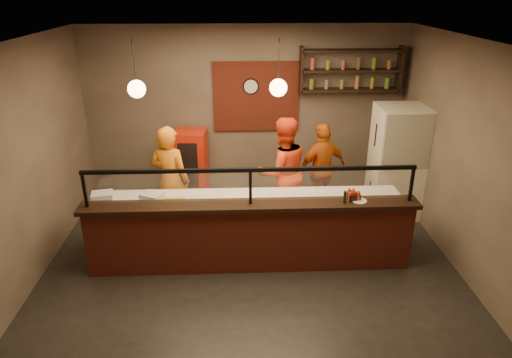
{
  "coord_description": "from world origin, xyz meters",
  "views": [
    {
      "loc": [
        -0.17,
        -5.93,
        3.86
      ],
      "look_at": [
        0.1,
        0.3,
        1.17
      ],
      "focal_mm": 32.0,
      "sensor_mm": 36.0,
      "label": 1
    }
  ],
  "objects_px": {
    "cook_left": "(171,180)",
    "pizza_dough": "(237,200)",
    "cook_right": "(322,169)",
    "red_cooler": "(192,165)",
    "cook_mid": "(282,172)",
    "fridge": "(396,162)",
    "pepper_mill": "(345,197)",
    "wall_clock": "(251,86)",
    "condiment_caddy": "(353,197)"
  },
  "relations": [
    {
      "from": "condiment_caddy",
      "to": "fridge",
      "type": "bearing_deg",
      "value": 54.23
    },
    {
      "from": "cook_mid",
      "to": "condiment_caddy",
      "type": "xyz_separation_m",
      "value": [
        0.86,
        -1.33,
        0.16
      ]
    },
    {
      "from": "pizza_dough",
      "to": "condiment_caddy",
      "type": "distance_m",
      "value": 1.69
    },
    {
      "from": "cook_right",
      "to": "condiment_caddy",
      "type": "distance_m",
      "value": 1.75
    },
    {
      "from": "cook_mid",
      "to": "pizza_dough",
      "type": "bearing_deg",
      "value": 34.79
    },
    {
      "from": "cook_right",
      "to": "pepper_mill",
      "type": "xyz_separation_m",
      "value": [
        -0.03,
        -1.82,
        0.32
      ]
    },
    {
      "from": "wall_clock",
      "to": "fridge",
      "type": "height_order",
      "value": "wall_clock"
    },
    {
      "from": "fridge",
      "to": "condiment_caddy",
      "type": "bearing_deg",
      "value": -124.69
    },
    {
      "from": "wall_clock",
      "to": "pepper_mill",
      "type": "distance_m",
      "value": 3.19
    },
    {
      "from": "red_cooler",
      "to": "pizza_dough",
      "type": "bearing_deg",
      "value": -61.69
    },
    {
      "from": "fridge",
      "to": "pepper_mill",
      "type": "xyz_separation_m",
      "value": [
        -1.3,
        -1.7,
        0.16
      ]
    },
    {
      "from": "fridge",
      "to": "cook_left",
      "type": "bearing_deg",
      "value": -172.45
    },
    {
      "from": "cook_left",
      "to": "pizza_dough",
      "type": "height_order",
      "value": "cook_left"
    },
    {
      "from": "cook_left",
      "to": "cook_right",
      "type": "distance_m",
      "value": 2.65
    },
    {
      "from": "fridge",
      "to": "red_cooler",
      "type": "relative_size",
      "value": 1.46
    },
    {
      "from": "cook_left",
      "to": "red_cooler",
      "type": "distance_m",
      "value": 1.27
    },
    {
      "from": "red_cooler",
      "to": "fridge",
      "type": "bearing_deg",
      "value": -6.67
    },
    {
      "from": "cook_left",
      "to": "fridge",
      "type": "xyz_separation_m",
      "value": [
        3.86,
        0.44,
        0.08
      ]
    },
    {
      "from": "cook_left",
      "to": "pepper_mill",
      "type": "xyz_separation_m",
      "value": [
        2.56,
        -1.26,
        0.24
      ]
    },
    {
      "from": "wall_clock",
      "to": "pepper_mill",
      "type": "xyz_separation_m",
      "value": [
        1.2,
        -2.8,
        -0.95
      ]
    },
    {
      "from": "pepper_mill",
      "to": "wall_clock",
      "type": "bearing_deg",
      "value": 113.13
    },
    {
      "from": "cook_right",
      "to": "pepper_mill",
      "type": "relative_size",
      "value": 9.36
    },
    {
      "from": "cook_right",
      "to": "pizza_dough",
      "type": "bearing_deg",
      "value": 18.28
    },
    {
      "from": "pepper_mill",
      "to": "red_cooler",
      "type": "bearing_deg",
      "value": 133.16
    },
    {
      "from": "wall_clock",
      "to": "cook_right",
      "type": "xyz_separation_m",
      "value": [
        1.22,
        -0.98,
        -1.27
      ]
    },
    {
      "from": "red_cooler",
      "to": "condiment_caddy",
      "type": "distance_m",
      "value": 3.48
    },
    {
      "from": "cook_left",
      "to": "cook_right",
      "type": "bearing_deg",
      "value": -146.43
    },
    {
      "from": "cook_left",
      "to": "pizza_dough",
      "type": "xyz_separation_m",
      "value": [
        1.07,
        -0.79,
        -0.0
      ]
    },
    {
      "from": "cook_right",
      "to": "pepper_mill",
      "type": "distance_m",
      "value": 1.85
    },
    {
      "from": "fridge",
      "to": "pizza_dough",
      "type": "distance_m",
      "value": 3.05
    },
    {
      "from": "cook_left",
      "to": "red_cooler",
      "type": "height_order",
      "value": "cook_left"
    },
    {
      "from": "wall_clock",
      "to": "pepper_mill",
      "type": "height_order",
      "value": "wall_clock"
    },
    {
      "from": "cook_left",
      "to": "cook_right",
      "type": "xyz_separation_m",
      "value": [
        2.59,
        0.56,
        -0.08
      ]
    },
    {
      "from": "wall_clock",
      "to": "condiment_caddy",
      "type": "distance_m",
      "value": 3.18
    },
    {
      "from": "wall_clock",
      "to": "fridge",
      "type": "bearing_deg",
      "value": -23.75
    },
    {
      "from": "fridge",
      "to": "pepper_mill",
      "type": "height_order",
      "value": "fridge"
    },
    {
      "from": "cook_left",
      "to": "pepper_mill",
      "type": "distance_m",
      "value": 2.86
    },
    {
      "from": "red_cooler",
      "to": "pizza_dough",
      "type": "height_order",
      "value": "red_cooler"
    },
    {
      "from": "fridge",
      "to": "pepper_mill",
      "type": "bearing_deg",
      "value": -126.43
    },
    {
      "from": "wall_clock",
      "to": "cook_right",
      "type": "height_order",
      "value": "wall_clock"
    },
    {
      "from": "fridge",
      "to": "pepper_mill",
      "type": "relative_size",
      "value": 11.11
    },
    {
      "from": "pepper_mill",
      "to": "pizza_dough",
      "type": "bearing_deg",
      "value": 162.42
    },
    {
      "from": "wall_clock",
      "to": "cook_mid",
      "type": "height_order",
      "value": "wall_clock"
    },
    {
      "from": "cook_right",
      "to": "fridge",
      "type": "distance_m",
      "value": 1.29
    },
    {
      "from": "cook_mid",
      "to": "cook_right",
      "type": "xyz_separation_m",
      "value": [
        0.74,
        0.4,
        -0.12
      ]
    },
    {
      "from": "pepper_mill",
      "to": "cook_mid",
      "type": "bearing_deg",
      "value": 116.76
    },
    {
      "from": "cook_left",
      "to": "cook_mid",
      "type": "xyz_separation_m",
      "value": [
        1.84,
        0.16,
        0.04
      ]
    },
    {
      "from": "red_cooler",
      "to": "pizza_dough",
      "type": "xyz_separation_m",
      "value": [
        0.84,
        -2.02,
        0.23
      ]
    },
    {
      "from": "pizza_dough",
      "to": "pepper_mill",
      "type": "xyz_separation_m",
      "value": [
        1.49,
        -0.47,
        0.24
      ]
    },
    {
      "from": "cook_mid",
      "to": "pizza_dough",
      "type": "distance_m",
      "value": 1.22
    }
  ]
}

